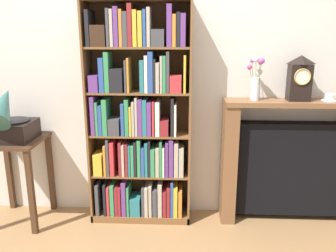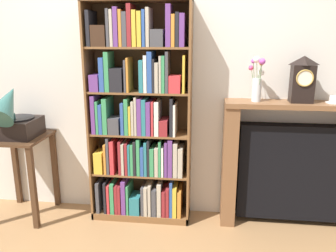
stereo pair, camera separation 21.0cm
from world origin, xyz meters
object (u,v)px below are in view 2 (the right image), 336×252
Objects in this scene: flower_vase at (257,81)px; gramophone at (13,116)px; side_table_left at (22,159)px; mantel_clock at (303,79)px; fireplace_mantel at (294,166)px; teacup_with_saucer at (334,100)px; bookshelf at (140,123)px.

gramophone is at bearing -175.14° from flower_vase.
side_table_left is 2.48m from mantel_clock.
teacup_with_saucer reaches higher than fireplace_mantel.
flower_vase is at bearing 0.95° from bookshelf.
teacup_with_saucer is at bearing 2.44° from side_table_left.
teacup_with_saucer reaches higher than side_table_left.
bookshelf is 2.50× the size of side_table_left.
fireplace_mantel is (1.32, 0.04, -0.35)m from bookshelf.
gramophone is 2.05m from flower_vase.
mantel_clock is (1.31, 0.01, 0.39)m from bookshelf.
bookshelf is 1.37m from fireplace_mantel.
teacup_with_saucer is (1.57, 0.02, 0.23)m from bookshelf.
gramophone is 2.64m from teacup_with_saucer.
teacup_with_saucer is at bearing 0.04° from flower_vase.
bookshelf is at bearing -179.39° from mantel_clock.
bookshelf reaches higher than teacup_with_saucer.
mantel_clock is at bearing -0.34° from flower_vase.
bookshelf is at bearing 8.38° from gramophone.
mantel_clock reaches higher than gramophone.
gramophone is at bearing -90.00° from side_table_left.
teacup_with_saucer is (0.61, 0.00, -0.14)m from flower_vase.
flower_vase reaches higher than gramophone.
bookshelf reaches higher than side_table_left.
mantel_clock is at bearing -179.45° from teacup_with_saucer.
bookshelf reaches higher than fireplace_mantel.
bookshelf is 14.64× the size of teacup_with_saucer.
side_table_left is at bearing -176.75° from fireplace_mantel.
mantel_clock is 0.35m from flower_vase.
bookshelf is 1.37m from mantel_clock.
bookshelf is 5.14× the size of mantel_clock.
mantel_clock is 0.30m from teacup_with_saucer.
fireplace_mantel is at bearing 3.79° from flower_vase.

